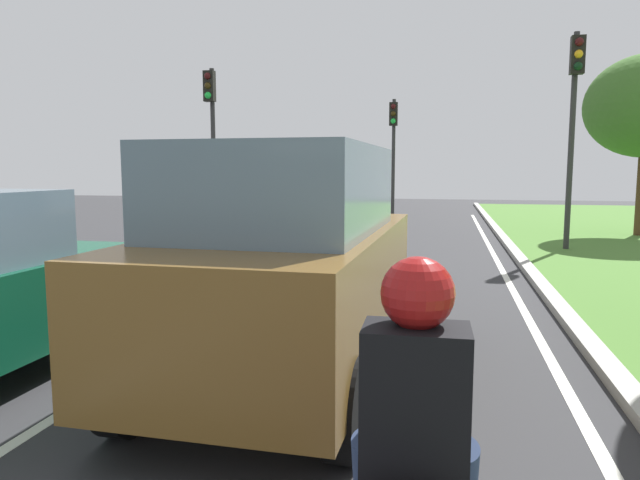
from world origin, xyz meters
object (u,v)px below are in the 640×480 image
at_px(car_suv_ahead, 288,262).
at_px(traffic_light_overhead_left, 211,121).
at_px(rider_person, 415,398).
at_px(car_hatchback_far, 220,225).
at_px(traffic_light_near_right, 574,103).
at_px(traffic_light_far_median, 393,138).

relative_size(car_suv_ahead, traffic_light_overhead_left, 0.89).
distance_m(car_suv_ahead, traffic_light_overhead_left, 12.81).
height_order(rider_person, traffic_light_overhead_left, traffic_light_overhead_left).
distance_m(car_suv_ahead, car_hatchback_far, 7.08).
relative_size(rider_person, traffic_light_overhead_left, 0.23).
relative_size(car_hatchback_far, traffic_light_near_right, 0.70).
bearing_deg(car_hatchback_far, car_suv_ahead, -60.84).
xyz_separation_m(car_suv_ahead, traffic_light_far_median, (-0.64, 17.92, 2.14)).
bearing_deg(traffic_light_overhead_left, car_suv_ahead, -63.95).
bearing_deg(traffic_light_overhead_left, traffic_light_near_right, -7.07).
xyz_separation_m(car_suv_ahead, rider_person, (1.40, -3.21, 0.02)).
height_order(car_suv_ahead, traffic_light_far_median, traffic_light_far_median).
relative_size(car_suv_ahead, traffic_light_near_right, 0.84).
height_order(rider_person, traffic_light_near_right, traffic_light_near_right).
xyz_separation_m(car_suv_ahead, traffic_light_overhead_left, (-5.53, 11.32, 2.34)).
height_order(car_hatchback_far, traffic_light_overhead_left, traffic_light_overhead_left).
bearing_deg(traffic_light_overhead_left, car_hatchback_far, -65.86).
height_order(car_hatchback_far, rider_person, car_hatchback_far).
bearing_deg(traffic_light_far_median, traffic_light_overhead_left, -126.52).
bearing_deg(traffic_light_near_right, car_suv_ahead, -113.97).
relative_size(traffic_light_overhead_left, traffic_light_far_median, 1.06).
distance_m(car_suv_ahead, traffic_light_near_right, 11.31).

